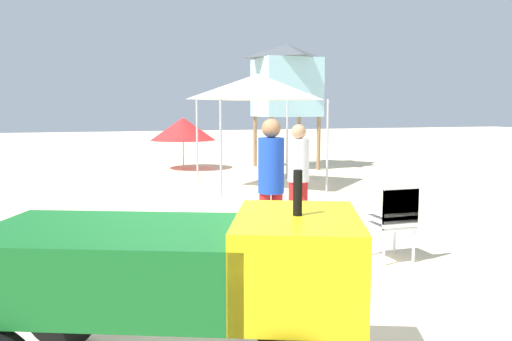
% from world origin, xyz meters
% --- Properties ---
extents(ground, '(80.00, 80.00, 0.00)m').
position_xyz_m(ground, '(0.00, 0.00, 0.00)').
color(ground, beige).
extents(utility_cart, '(2.81, 2.09, 1.50)m').
position_xyz_m(utility_cart, '(-0.69, -1.21, 0.78)').
color(utility_cart, '#146023').
rests_on(utility_cart, ground).
extents(stacked_plastic_chairs, '(0.48, 0.48, 1.02)m').
position_xyz_m(stacked_plastic_chairs, '(2.34, 0.85, 0.60)').
color(stacked_plastic_chairs, white).
rests_on(stacked_plastic_chairs, ground).
extents(surfboard_pile, '(2.70, 0.76, 0.40)m').
position_xyz_m(surfboard_pile, '(-1.32, 2.34, 0.20)').
color(surfboard_pile, red).
rests_on(surfboard_pile, ground).
extents(lifeguard_near_left, '(0.32, 0.32, 1.77)m').
position_xyz_m(lifeguard_near_left, '(0.90, 1.36, 1.03)').
color(lifeguard_near_left, red).
rests_on(lifeguard_near_left, ground).
extents(lifeguard_near_center, '(0.32, 0.32, 1.66)m').
position_xyz_m(lifeguard_near_center, '(1.76, 2.55, 0.96)').
color(lifeguard_near_center, red).
rests_on(lifeguard_near_center, ground).
extents(popup_canopy, '(2.54, 2.54, 2.72)m').
position_xyz_m(popup_canopy, '(2.70, 7.32, 2.41)').
color(popup_canopy, '#B2B2B7').
rests_on(popup_canopy, ground).
extents(lifeguard_tower, '(1.98, 1.98, 3.89)m').
position_xyz_m(lifeguard_tower, '(4.79, 10.83, 2.78)').
color(lifeguard_tower, olive).
rests_on(lifeguard_tower, ground).
extents(beach_umbrella_mid, '(2.03, 2.03, 1.62)m').
position_xyz_m(beach_umbrella_mid, '(1.63, 11.61, 1.26)').
color(beach_umbrella_mid, beige).
rests_on(beach_umbrella_mid, ground).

